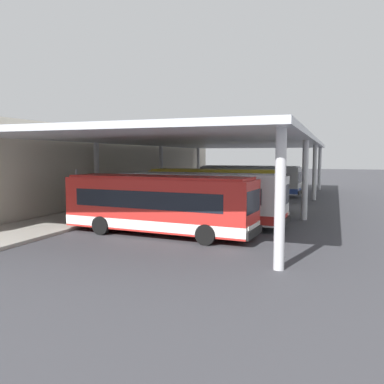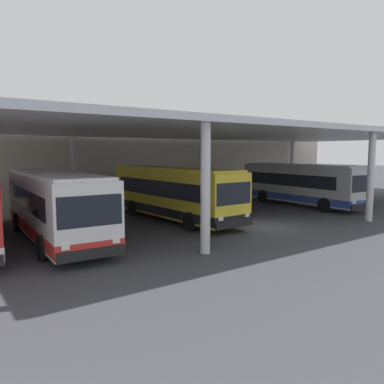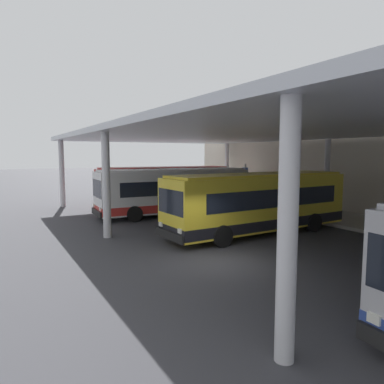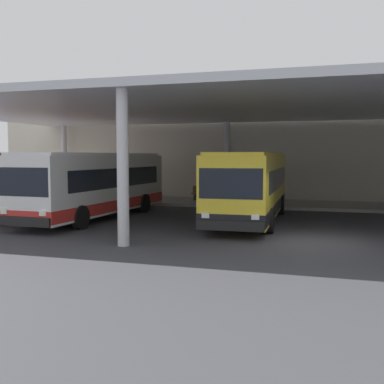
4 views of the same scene
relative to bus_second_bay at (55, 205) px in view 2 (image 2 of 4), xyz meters
The scene contains 9 objects.
ground_plane 11.08m from the bus_second_bay, 18.06° to the right, with size 200.00×200.00×0.00m, color #3D3D42.
platform_kerb 13.45m from the bus_second_bay, 38.72° to the left, with size 42.00×4.50×0.18m, color #A39E93.
station_building_facade 15.68m from the bus_second_bay, 48.07° to the left, with size 48.00×1.60×6.52m, color beige.
canopy_shelter 11.24m from the bus_second_bay, 11.41° to the left, with size 40.00×17.00×5.55m.
bus_second_bay is the anchor object (origin of this frame).
bus_middle_bay 7.44m from the bus_second_bay, ahead, with size 2.97×10.61×3.17m.
bus_far_bay 18.73m from the bus_second_bay, ahead, with size 3.17×10.66×3.17m.
bench_waiting 9.08m from the bus_second_bay, 68.89° to the left, with size 1.80×0.45×0.92m.
trash_bin 9.89m from the bus_second_bay, 53.95° to the left, with size 0.52×0.52×0.98m.
Camera 2 is at (-15.27, -14.27, 4.08)m, focal length 35.06 mm.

